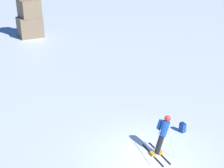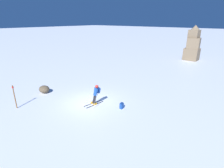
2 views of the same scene
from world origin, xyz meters
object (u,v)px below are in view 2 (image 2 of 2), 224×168
at_px(spare_backpack, 122,106).
at_px(trail_marker, 15,96).
at_px(rock_pillar, 193,46).
at_px(exposed_boulder_1, 44,89).
at_px(skier, 96,93).

height_order(spare_backpack, trail_marker, trail_marker).
xyz_separation_m(rock_pillar, trail_marker, (-5.10, -27.59, -1.38)).
relative_size(spare_backpack, exposed_boulder_1, 0.45).
bearing_deg(skier, spare_backpack, 28.96).
bearing_deg(spare_backpack, rock_pillar, 3.56).
height_order(rock_pillar, exposed_boulder_1, rock_pillar).
xyz_separation_m(skier, rock_pillar, (0.57, 23.07, 1.41)).
bearing_deg(spare_backpack, trail_marker, 129.49).
bearing_deg(trail_marker, rock_pillar, 79.53).
bearing_deg(rock_pillar, spare_backpack, -86.30).
distance_m(spare_backpack, trail_marker, 8.53).
height_order(skier, rock_pillar, rock_pillar).
height_order(rock_pillar, spare_backpack, rock_pillar).
bearing_deg(trail_marker, skier, 44.97).
xyz_separation_m(skier, spare_backpack, (2.01, 0.89, -0.81)).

